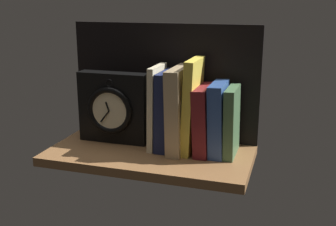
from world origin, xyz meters
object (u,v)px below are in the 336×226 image
at_px(book_blue_modern, 219,119).
at_px(framed_clock, 113,108).
at_px(book_cream_twain, 157,107).
at_px(book_green_romantic, 232,122).
at_px(book_tan_shortstories, 180,109).
at_px(book_maroon_dawkins, 204,120).
at_px(book_yellow_seinlanguage, 192,106).
at_px(book_navy_bierce, 166,110).

distance_m(book_blue_modern, framed_clock, 0.32).
distance_m(book_cream_twain, book_green_romantic, 0.21).
height_order(book_cream_twain, book_tan_shortstories, book_cream_twain).
xyz_separation_m(book_maroon_dawkins, book_blue_modern, (0.04, 0.00, 0.01)).
bearing_deg(book_green_romantic, book_yellow_seinlanguage, 180.00).
height_order(book_yellow_seinlanguage, book_blue_modern, book_yellow_seinlanguage).
xyz_separation_m(book_navy_bierce, framed_clock, (-0.17, 0.00, -0.01)).
relative_size(book_navy_bierce, framed_clock, 1.06).
xyz_separation_m(book_yellow_seinlanguage, framed_clock, (-0.24, 0.00, -0.03)).
bearing_deg(book_green_romantic, book_blue_modern, 180.00).
height_order(book_navy_bierce, book_tan_shortstories, book_tan_shortstories).
distance_m(book_navy_bierce, book_green_romantic, 0.19).
bearing_deg(book_tan_shortstories, framed_clock, 179.44).
height_order(book_tan_shortstories, book_green_romantic, book_tan_shortstories).
bearing_deg(book_cream_twain, book_tan_shortstories, 0.00).
xyz_separation_m(book_green_romantic, framed_clock, (-0.35, 0.00, 0.01)).
distance_m(book_cream_twain, book_navy_bierce, 0.03).
bearing_deg(book_navy_bierce, book_green_romantic, 0.00).
relative_size(book_maroon_dawkins, framed_clock, 0.89).
height_order(book_maroon_dawkins, book_green_romantic, same).
relative_size(book_yellow_seinlanguage, framed_clock, 1.24).
bearing_deg(book_cream_twain, book_green_romantic, 0.00).
xyz_separation_m(book_blue_modern, framed_clock, (-0.31, 0.00, 0.01)).
relative_size(book_cream_twain, book_maroon_dawkins, 1.27).
height_order(book_cream_twain, framed_clock, book_cream_twain).
bearing_deg(framed_clock, book_maroon_dawkins, -0.42).
relative_size(book_cream_twain, book_navy_bierce, 1.07).
relative_size(book_tan_shortstories, book_maroon_dawkins, 1.26).
xyz_separation_m(book_blue_modern, book_green_romantic, (0.04, 0.00, -0.01)).
bearing_deg(book_tan_shortstories, book_maroon_dawkins, 0.00).
bearing_deg(book_yellow_seinlanguage, book_tan_shortstories, 180.00).
relative_size(book_yellow_seinlanguage, book_maroon_dawkins, 1.39).
bearing_deg(book_tan_shortstories, book_yellow_seinlanguage, 0.00).
distance_m(book_navy_bierce, book_blue_modern, 0.15).
height_order(book_cream_twain, book_green_romantic, book_cream_twain).
bearing_deg(book_maroon_dawkins, book_green_romantic, 0.00).
bearing_deg(book_green_romantic, book_navy_bierce, 180.00).
relative_size(book_cream_twain, book_yellow_seinlanguage, 0.91).
bearing_deg(book_yellow_seinlanguage, book_navy_bierce, 180.00).
height_order(book_navy_bierce, framed_clock, book_navy_bierce).
xyz_separation_m(book_tan_shortstories, book_maroon_dawkins, (0.07, 0.00, -0.02)).
bearing_deg(book_green_romantic, book_cream_twain, 180.00).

